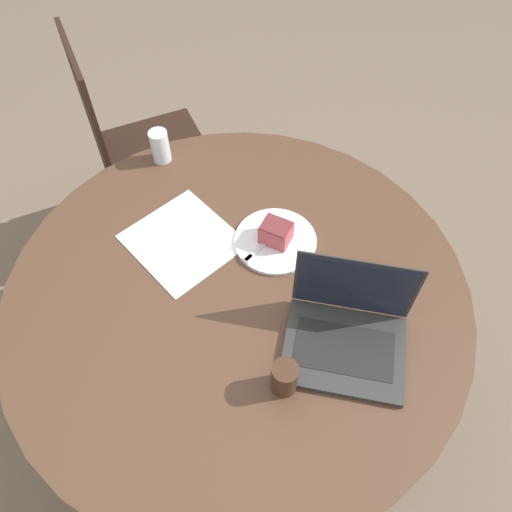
# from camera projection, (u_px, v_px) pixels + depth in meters

# --- Properties ---
(ground_plane) EXTENTS (12.00, 12.00, 0.00)m
(ground_plane) POSITION_uv_depth(u_px,v_px,m) (242.00, 383.00, 1.96)
(ground_plane) COLOR #6B5B4C
(dining_table) EXTENTS (1.29, 1.29, 0.71)m
(dining_table) POSITION_uv_depth(u_px,v_px,m) (238.00, 311.00, 1.49)
(dining_table) COLOR #4C3323
(dining_table) RESTS_ON ground_plane
(chair) EXTENTS (0.58, 0.58, 0.98)m
(chair) POSITION_uv_depth(u_px,v_px,m) (135.00, 149.00, 2.01)
(chair) COLOR black
(chair) RESTS_ON ground_plane
(paper_document) EXTENTS (0.35, 0.34, 0.00)m
(paper_document) POSITION_uv_depth(u_px,v_px,m) (183.00, 240.00, 1.48)
(paper_document) COLOR white
(paper_document) RESTS_ON dining_table
(plate) EXTENTS (0.24, 0.24, 0.01)m
(plate) POSITION_uv_depth(u_px,v_px,m) (274.00, 240.00, 1.47)
(plate) COLOR silver
(plate) RESTS_ON dining_table
(cake_slice) EXTENTS (0.09, 0.08, 0.07)m
(cake_slice) POSITION_uv_depth(u_px,v_px,m) (275.00, 232.00, 1.44)
(cake_slice) COLOR #B74C51
(cake_slice) RESTS_ON plate
(fork) EXTENTS (0.04, 0.17, 0.00)m
(fork) POSITION_uv_depth(u_px,v_px,m) (261.00, 247.00, 1.45)
(fork) COLOR silver
(fork) RESTS_ON plate
(coffee_glass) EXTENTS (0.06, 0.06, 0.10)m
(coffee_glass) POSITION_uv_depth(u_px,v_px,m) (285.00, 378.00, 1.18)
(coffee_glass) COLOR #3D2619
(coffee_glass) RESTS_ON dining_table
(water_glass) EXTENTS (0.06, 0.06, 0.11)m
(water_glass) POSITION_uv_depth(u_px,v_px,m) (160.00, 146.00, 1.63)
(water_glass) COLOR silver
(water_glass) RESTS_ON dining_table
(laptop) EXTENTS (0.38, 0.35, 0.23)m
(laptop) POSITION_uv_depth(u_px,v_px,m) (346.00, 334.00, 1.26)
(laptop) COLOR #2D2D2D
(laptop) RESTS_ON dining_table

